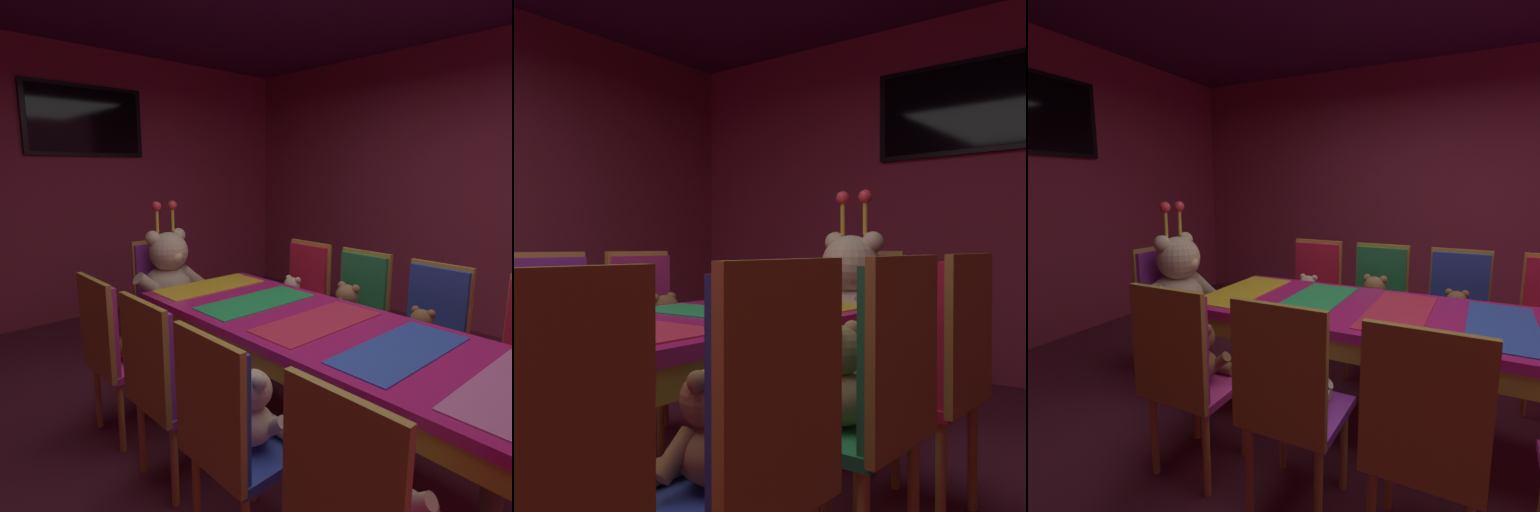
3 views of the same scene
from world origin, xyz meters
TOP-DOWN VIEW (x-y plane):
  - ground_plane at (0.00, 0.00)m, footprint 7.90×7.90m
  - wall_back at (0.00, 3.20)m, footprint 5.20×0.12m
  - wall_right at (2.60, 0.00)m, footprint 0.12×6.40m
  - banquet_table at (0.00, 0.00)m, footprint 0.90×2.37m
  - chair_left_0 at (-0.81, -0.83)m, footprint 0.42×0.41m
  - teddy_left_0 at (-0.66, -0.83)m, footprint 0.27×0.35m
  - chair_left_1 at (-0.84, -0.25)m, footprint 0.42×0.41m
  - teddy_left_1 at (-0.70, -0.25)m, footprint 0.27×0.35m
  - chair_left_2 at (-0.82, 0.28)m, footprint 0.42×0.41m
  - teddy_left_2 at (-0.68, 0.28)m, footprint 0.22×0.29m
  - chair_left_3 at (-0.83, 0.83)m, footprint 0.42×0.41m
  - teddy_left_3 at (-0.68, 0.83)m, footprint 0.25×0.33m
  - chair_right_1 at (0.82, -0.26)m, footprint 0.42×0.41m
  - teddy_right_1 at (0.67, -0.26)m, footprint 0.23×0.29m
  - chair_right_2 at (0.82, 0.30)m, footprint 0.42×0.41m
  - teddy_right_2 at (0.68, 0.30)m, footprint 0.26×0.34m
  - chair_right_3 at (0.82, 0.84)m, footprint 0.42×0.41m
  - teddy_right_3 at (0.68, 0.84)m, footprint 0.22×0.29m
  - throne_chair at (0.00, 1.73)m, footprint 0.41×0.42m
  - king_teddy_bear at (0.00, 1.56)m, footprint 0.67×0.52m
  - wall_tv at (0.00, 3.11)m, footprint 1.20×0.06m

SIDE VIEW (x-z plane):
  - ground_plane at x=0.00m, z-range 0.00..0.00m
  - teddy_right_3 at x=0.68m, z-range 0.44..0.71m
  - teddy_left_2 at x=-0.68m, z-range 0.44..0.71m
  - teddy_right_1 at x=0.67m, z-range 0.44..0.72m
  - teddy_left_3 at x=-0.68m, z-range 0.44..0.74m
  - teddy_right_2 at x=0.68m, z-range 0.44..0.76m
  - chair_left_0 at x=-0.81m, z-range 0.10..1.09m
  - chair_left_1 at x=-0.84m, z-range 0.10..1.09m
  - chair_left_2 at x=-0.82m, z-range 0.10..1.09m
  - chair_left_3 at x=-0.83m, z-range 0.10..1.09m
  - chair_right_1 at x=0.82m, z-range 0.10..1.09m
  - chair_right_2 at x=0.82m, z-range 0.10..1.09m
  - chair_right_3 at x=0.82m, z-range 0.10..1.09m
  - throne_chair at x=0.00m, z-range 0.10..1.09m
  - teddy_left_1 at x=-0.70m, z-range 0.43..0.76m
  - teddy_left_0 at x=-0.66m, z-range 0.43..0.76m
  - banquet_table at x=0.00m, z-range 0.28..1.03m
  - king_teddy_bear at x=0.00m, z-range 0.30..1.16m
  - wall_back at x=0.00m, z-range 0.00..2.80m
  - wall_right at x=2.60m, z-range 0.00..2.80m
  - wall_tv at x=0.00m, z-range 1.70..2.40m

